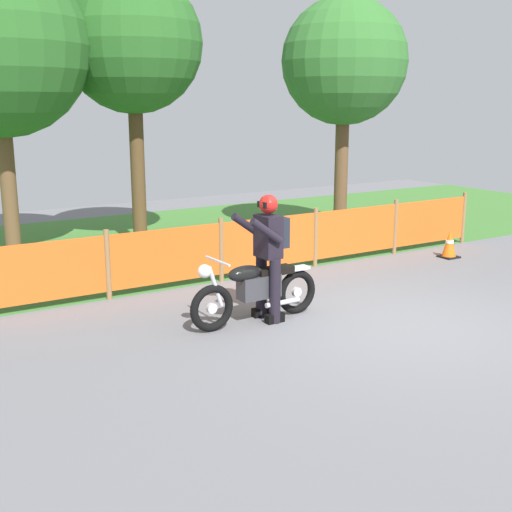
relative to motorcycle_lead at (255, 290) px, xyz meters
The scene contains 8 objects.
ground 1.93m from the motorcycle_lead, 33.55° to the right, with size 24.00×24.00×0.02m, color slate.
grass_verge 5.77m from the motorcycle_lead, 74.26° to the left, with size 24.00×7.02×0.01m, color #427A33.
barrier_fence 2.56m from the motorcycle_lead, 52.42° to the left, with size 9.57×0.08×1.05m.
tree_near_left 6.26m from the motorcycle_lead, 84.40° to the left, with size 2.65×2.65×5.26m.
tree_near_right 6.70m from the motorcycle_lead, 40.24° to the left, with size 2.57×2.57×4.94m.
motorcycle_lead is the anchor object (origin of this frame).
rider_lead 0.55m from the motorcycle_lead, ahead, with size 0.68×0.55×1.69m.
traffic_cone 5.21m from the motorcycle_lead, 13.82° to the left, with size 0.32×0.32×0.53m.
Camera 1 is at (-5.98, -6.07, 2.86)m, focal length 46.45 mm.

